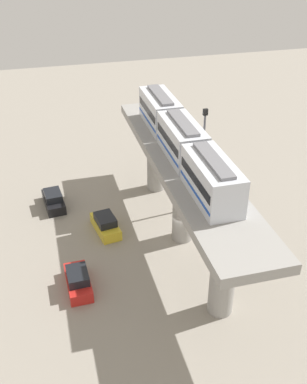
{
  "coord_description": "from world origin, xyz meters",
  "views": [
    {
      "loc": [
        11.3,
        32.28,
        25.87
      ],
      "look_at": [
        2.5,
        -0.94,
        4.84
      ],
      "focal_mm": 42.57,
      "sensor_mm": 36.0,
      "label": 1
    }
  ],
  "objects": [
    {
      "name": "parked_car_yellow",
      "position": [
        6.7,
        -2.87,
        0.74
      ],
      "size": [
        2.46,
        4.44,
        1.76
      ],
      "rotation": [
        0.0,
        0.0,
        0.16
      ],
      "color": "yellow",
      "rests_on": "ground"
    },
    {
      "name": "signal_post",
      "position": [
        -3.4,
        -4.59,
        5.86
      ],
      "size": [
        0.44,
        0.28,
        10.67
      ],
      "color": "#4C4C51",
      "rests_on": "ground"
    },
    {
      "name": "parked_car_red",
      "position": [
        10.14,
        4.23,
        0.74
      ],
      "size": [
        1.94,
        4.26,
        1.76
      ],
      "rotation": [
        0.0,
        0.0,
        0.03
      ],
      "color": "red",
      "rests_on": "ground"
    },
    {
      "name": "parked_car_black",
      "position": [
        11.15,
        -8.49,
        0.74
      ],
      "size": [
        2.24,
        4.37,
        1.76
      ],
      "rotation": [
        0.0,
        0.0,
        0.11
      ],
      "color": "black",
      "rests_on": "ground"
    },
    {
      "name": "ground_plane",
      "position": [
        0.0,
        0.0,
        0.0
      ],
      "size": [
        120.0,
        120.0,
        0.0
      ],
      "primitive_type": "plane",
      "color": "gray"
    },
    {
      "name": "viaduct",
      "position": [
        0.0,
        0.0,
        6.07
      ],
      "size": [
        5.2,
        28.85,
        8.07
      ],
      "color": "#999691",
      "rests_on": "ground"
    },
    {
      "name": "train",
      "position": [
        0.0,
        -0.94,
        9.6
      ],
      "size": [
        2.64,
        20.5,
        3.24
      ],
      "color": "silver",
      "rests_on": "viaduct"
    }
  ]
}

